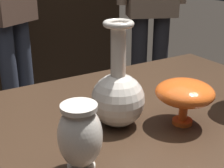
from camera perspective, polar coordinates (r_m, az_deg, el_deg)
name	(u,v)px	position (r m, az deg, el deg)	size (l,w,h in m)	color
vase_centerpiece	(117,95)	(0.79, 0.85, -2.01)	(0.13, 0.13, 0.26)	silver
vase_tall_behind	(185,93)	(0.81, 12.62, -1.62)	(0.14, 0.14, 0.11)	#E55B1E
vase_left_accent	(80,136)	(0.62, -5.62, -9.12)	(0.09, 0.09, 0.14)	silver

